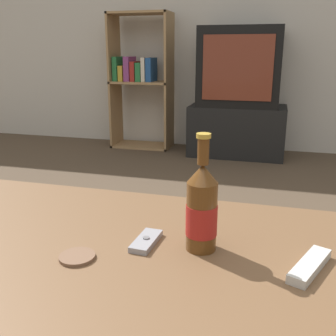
# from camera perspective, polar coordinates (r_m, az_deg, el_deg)

# --- Properties ---
(back_wall) EXTENTS (8.00, 0.05, 2.60)m
(back_wall) POSITION_cam_1_polar(r_m,az_deg,el_deg) (3.82, 10.17, 22.40)
(back_wall) COLOR beige
(back_wall) RESTS_ON ground_plane
(coffee_table) EXTENTS (1.26, 0.79, 0.45)m
(coffee_table) POSITION_cam_1_polar(r_m,az_deg,el_deg) (0.99, -10.57, -14.54)
(coffee_table) COLOR brown
(coffee_table) RESTS_ON ground_plane
(tv_stand) EXTENTS (0.83, 0.44, 0.44)m
(tv_stand) POSITION_cam_1_polar(r_m,az_deg,el_deg) (3.56, 9.96, 5.38)
(tv_stand) COLOR black
(tv_stand) RESTS_ON ground_plane
(television) EXTENTS (0.68, 0.45, 0.66)m
(television) POSITION_cam_1_polar(r_m,az_deg,el_deg) (3.50, 10.41, 14.22)
(television) COLOR black
(television) RESTS_ON tv_stand
(bookshelf) EXTENTS (0.56, 0.30, 1.24)m
(bookshelf) POSITION_cam_1_polar(r_m,az_deg,el_deg) (3.79, -4.18, 12.88)
(bookshelf) COLOR #99754C
(bookshelf) RESTS_ON ground_plane
(beer_bottle) EXTENTS (0.07, 0.07, 0.28)m
(beer_bottle) POSITION_cam_1_polar(r_m,az_deg,el_deg) (0.91, 4.92, -5.95)
(beer_bottle) COLOR #563314
(beer_bottle) RESTS_ON coffee_table
(cell_phone) EXTENTS (0.05, 0.12, 0.02)m
(cell_phone) POSITION_cam_1_polar(r_m,az_deg,el_deg) (0.97, -3.19, -10.53)
(cell_phone) COLOR gray
(cell_phone) RESTS_ON coffee_table
(remote_control) EXTENTS (0.10, 0.17, 0.02)m
(remote_control) POSITION_cam_1_polar(r_m,az_deg,el_deg) (0.91, 19.88, -13.20)
(remote_control) COLOR beige
(remote_control) RESTS_ON coffee_table
(coaster) EXTENTS (0.08, 0.08, 0.01)m
(coaster) POSITION_cam_1_polar(r_m,az_deg,el_deg) (0.93, -13.04, -12.45)
(coaster) COLOR brown
(coaster) RESTS_ON coffee_table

